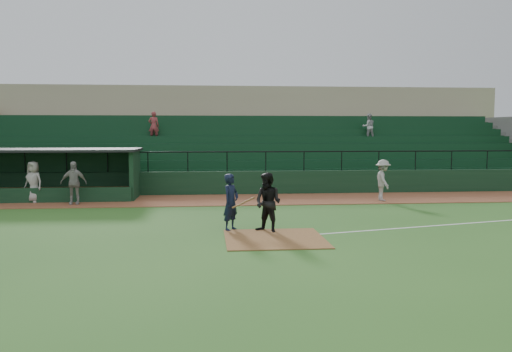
{
  "coord_description": "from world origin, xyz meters",
  "views": [
    {
      "loc": [
        -2.02,
        -16.39,
        3.28
      ],
      "look_at": [
        0.0,
        5.0,
        1.4
      ],
      "focal_mm": 36.45,
      "sensor_mm": 36.0,
      "label": 1
    }
  ],
  "objects": [
    {
      "name": "ground",
      "position": [
        0.0,
        0.0,
        0.0
      ],
      "size": [
        90.0,
        90.0,
        0.0
      ],
      "primitive_type": "plane",
      "color": "#29591C",
      "rests_on": "ground"
    },
    {
      "name": "runner",
      "position": [
        6.1,
        6.89,
        0.99
      ],
      "size": [
        0.77,
        1.27,
        1.92
      ],
      "primitive_type": "imported",
      "rotation": [
        0.0,
        0.0,
        1.53
      ],
      "color": "#9A9690",
      "rests_on": "warning_track"
    },
    {
      "name": "dugout_player_a",
      "position": [
        -7.91,
        7.07,
        0.98
      ],
      "size": [
        1.14,
        0.54,
        1.9
      ],
      "primitive_type": "imported",
      "rotation": [
        0.0,
        0.0,
        0.07
      ],
      "color": "gray",
      "rests_on": "warning_track"
    },
    {
      "name": "umpire",
      "position": [
        -0.07,
        0.09,
        0.97
      ],
      "size": [
        1.19,
        1.17,
        1.93
      ],
      "primitive_type": "imported",
      "rotation": [
        0.0,
        0.0,
        -0.7
      ],
      "color": "black",
      "rests_on": "ground"
    },
    {
      "name": "dugout",
      "position": [
        -9.75,
        9.56,
        1.33
      ],
      "size": [
        8.9,
        3.2,
        2.42
      ],
      "color": "black",
      "rests_on": "ground"
    },
    {
      "name": "foul_line",
      "position": [
        8.0,
        1.2,
        0.01
      ],
      "size": [
        17.49,
        4.44,
        0.01
      ],
      "primitive_type": "cube",
      "rotation": [
        0.0,
        0.0,
        0.24
      ],
      "color": "white",
      "rests_on": "ground"
    },
    {
      "name": "batter_at_plate",
      "position": [
        -1.25,
        0.49,
        0.94
      ],
      "size": [
        1.18,
        0.82,
        1.88
      ],
      "color": "black",
      "rests_on": "ground"
    },
    {
      "name": "home_plate_dirt",
      "position": [
        0.0,
        -1.0,
        0.01
      ],
      "size": [
        3.0,
        3.0,
        0.03
      ],
      "primitive_type": "cube",
      "color": "brown",
      "rests_on": "ground"
    },
    {
      "name": "dugout_player_b",
      "position": [
        -9.88,
        7.91,
        0.96
      ],
      "size": [
        1.07,
        0.91,
        1.87
      ],
      "primitive_type": "imported",
      "rotation": [
        0.0,
        0.0,
        -0.42
      ],
      "color": "#AAA49F",
      "rests_on": "warning_track"
    },
    {
      "name": "warning_track",
      "position": [
        0.0,
        8.0,
        0.01
      ],
      "size": [
        40.0,
        4.0,
        0.03
      ],
      "primitive_type": "cube",
      "color": "brown",
      "rests_on": "ground"
    },
    {
      "name": "stadium_structure",
      "position": [
        -0.0,
        16.46,
        2.3
      ],
      "size": [
        38.0,
        13.08,
        6.4
      ],
      "color": "black",
      "rests_on": "ground"
    }
  ]
}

